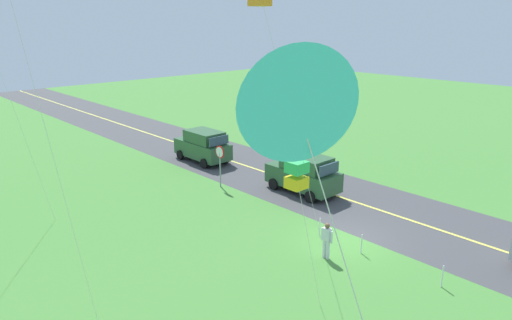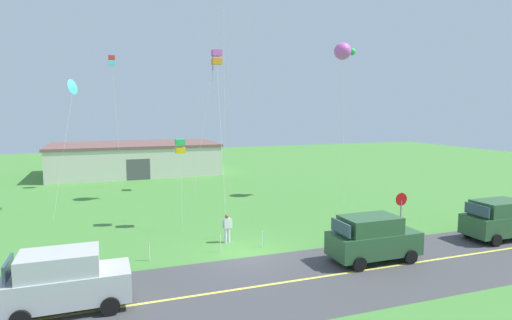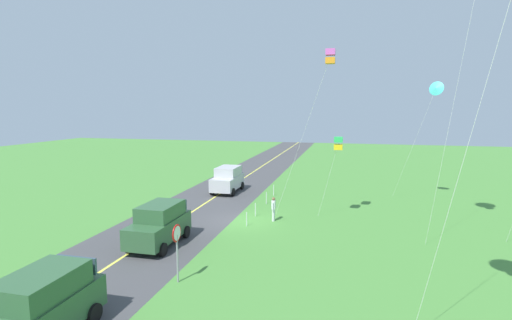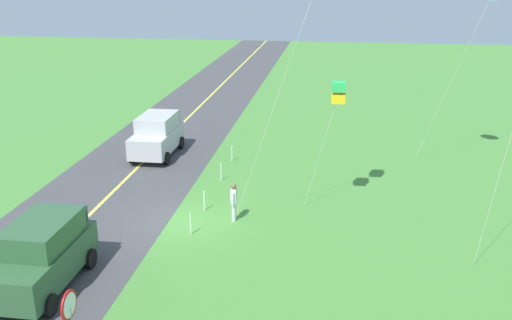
% 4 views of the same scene
% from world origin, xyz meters
% --- Properties ---
extents(ground_plane, '(120.00, 120.00, 0.10)m').
position_xyz_m(ground_plane, '(0.00, 0.00, -0.05)').
color(ground_plane, '#478438').
extents(asphalt_road, '(120.00, 7.00, 0.00)m').
position_xyz_m(asphalt_road, '(0.00, -4.00, 0.00)').
color(asphalt_road, '#424244').
rests_on(asphalt_road, ground).
extents(road_centre_stripe, '(120.00, 0.16, 0.00)m').
position_xyz_m(road_centre_stripe, '(0.00, -4.00, 0.01)').
color(road_centre_stripe, '#E5E04C').
rests_on(road_centre_stripe, asphalt_road).
extents(car_suv_foreground, '(4.40, 2.12, 2.24)m').
position_xyz_m(car_suv_foreground, '(5.34, -3.07, 1.15)').
color(car_suv_foreground, '#2D5633').
rests_on(car_suv_foreground, ground).
extents(car_parked_west_near, '(4.40, 2.12, 2.24)m').
position_xyz_m(car_parked_west_near, '(-8.29, -3.58, 1.15)').
color(car_parked_west_near, '#B7B7BC').
rests_on(car_parked_west_near, ground).
extents(car_parked_east_near, '(4.40, 2.12, 2.24)m').
position_xyz_m(car_parked_east_near, '(14.29, -2.53, 1.15)').
color(car_parked_east_near, '#2D5633').
rests_on(car_parked_east_near, ground).
extents(stop_sign, '(0.76, 0.08, 2.56)m').
position_xyz_m(stop_sign, '(9.36, -0.10, 1.80)').
color(stop_sign, gray).
rests_on(stop_sign, ground).
extents(person_adult_near, '(0.58, 0.22, 1.60)m').
position_xyz_m(person_adult_near, '(-0.50, 2.14, 0.86)').
color(person_adult_near, silver).
rests_on(person_adult_near, ground).
extents(kite_red_low, '(0.71, 3.76, 10.93)m').
position_xyz_m(kite_red_low, '(-0.07, 5.60, 10.46)').
color(kite_red_low, silver).
rests_on(kite_red_low, ground).
extents(kite_yellow_high, '(1.97, 3.20, 9.51)m').
position_xyz_m(kite_yellow_high, '(-8.57, 13.23, 8.92)').
color(kite_yellow_high, silver).
rests_on(kite_yellow_high, ground).
extents(kite_pink_drift, '(0.56, 1.53, 5.53)m').
position_xyz_m(kite_pink_drift, '(-2.31, 6.16, 5.09)').
color(kite_pink_drift, silver).
rests_on(kite_pink_drift, ground).
extents(fence_post_0, '(0.05, 0.05, 0.90)m').
position_xyz_m(fence_post_0, '(-7.78, 0.70, 0.45)').
color(fence_post_0, silver).
rests_on(fence_post_0, ground).
extents(fence_post_1, '(0.05, 0.05, 0.90)m').
position_xyz_m(fence_post_1, '(-4.87, 0.70, 0.45)').
color(fence_post_1, silver).
rests_on(fence_post_1, ground).
extents(fence_post_2, '(0.05, 0.05, 0.90)m').
position_xyz_m(fence_post_2, '(-1.28, 0.70, 0.45)').
color(fence_post_2, silver).
rests_on(fence_post_2, ground).
extents(fence_post_3, '(0.05, 0.05, 0.90)m').
position_xyz_m(fence_post_3, '(1.03, 0.70, 0.45)').
color(fence_post_3, silver).
rests_on(fence_post_3, ground).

